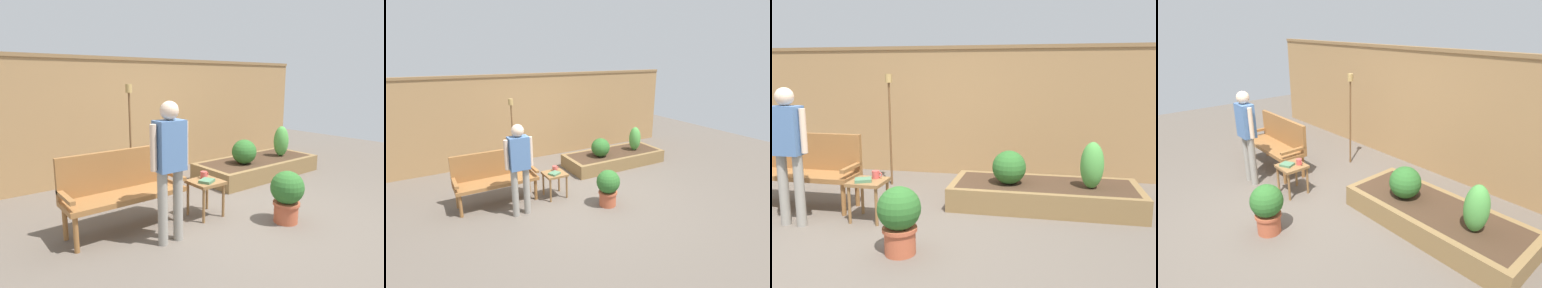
% 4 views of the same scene
% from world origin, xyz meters
% --- Properties ---
extents(ground_plane, '(14.00, 14.00, 0.00)m').
position_xyz_m(ground_plane, '(0.00, 0.00, 0.00)').
color(ground_plane, '#60564C').
extents(fence_back, '(8.40, 0.14, 2.16)m').
position_xyz_m(fence_back, '(0.00, 2.60, 1.09)').
color(fence_back, '#A37A4C').
rests_on(fence_back, ground_plane).
extents(garden_bench, '(1.44, 0.48, 0.94)m').
position_xyz_m(garden_bench, '(-1.40, 0.58, 0.54)').
color(garden_bench, '#936033').
rests_on(garden_bench, ground_plane).
extents(side_table, '(0.40, 0.40, 0.48)m').
position_xyz_m(side_table, '(-0.38, 0.24, 0.40)').
color(side_table, olive).
rests_on(side_table, ground_plane).
extents(cup_on_table, '(0.13, 0.09, 0.09)m').
position_xyz_m(cup_on_table, '(-0.32, 0.34, 0.53)').
color(cup_on_table, '#CC4C47').
rests_on(cup_on_table, side_table).
extents(book_on_table, '(0.23, 0.22, 0.04)m').
position_xyz_m(book_on_table, '(-0.41, 0.18, 0.50)').
color(book_on_table, '#4C7A56').
rests_on(book_on_table, side_table).
extents(potted_boxwood, '(0.42, 0.42, 0.66)m').
position_xyz_m(potted_boxwood, '(0.30, -0.54, 0.37)').
color(potted_boxwood, '#B75638').
rests_on(potted_boxwood, ground_plane).
extents(raised_planter_bed, '(2.40, 1.00, 0.30)m').
position_xyz_m(raised_planter_bed, '(1.64, 1.15, 0.15)').
color(raised_planter_bed, olive).
rests_on(raised_planter_bed, ground_plane).
extents(shrub_near_bench, '(0.43, 0.43, 0.43)m').
position_xyz_m(shrub_near_bench, '(1.19, 1.06, 0.52)').
color(shrub_near_bench, brown).
rests_on(shrub_near_bench, raised_planter_bed).
extents(shrub_far_corner, '(0.28, 0.28, 0.58)m').
position_xyz_m(shrub_far_corner, '(2.21, 1.06, 0.59)').
color(shrub_far_corner, brown).
rests_on(shrub_far_corner, raised_planter_bed).
extents(tiki_torch, '(0.10, 0.10, 1.70)m').
position_xyz_m(tiki_torch, '(-0.68, 1.71, 1.17)').
color(tiki_torch, brown).
rests_on(tiki_torch, ground_plane).
extents(person_by_bench, '(0.47, 0.20, 1.56)m').
position_xyz_m(person_by_bench, '(-1.15, -0.09, 0.93)').
color(person_by_bench, gray).
rests_on(person_by_bench, ground_plane).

